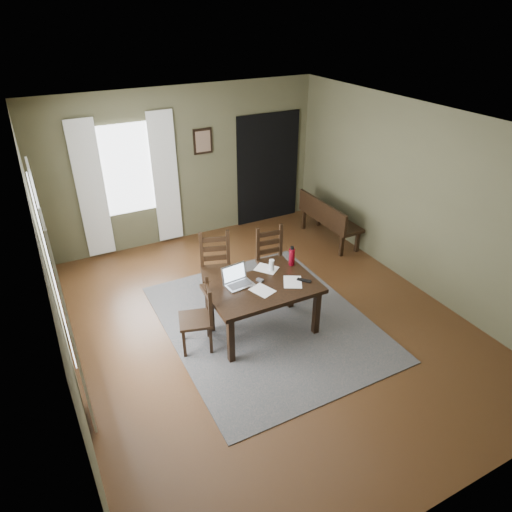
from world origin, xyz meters
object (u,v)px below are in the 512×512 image
water_bottle (292,257)px  chair_back_right (273,261)px  bench (327,217)px  chair_end (199,317)px  chair_back_left (217,269)px  laptop (237,279)px  dining_table (263,293)px

water_bottle → chair_back_right: bearing=88.1°
chair_back_right → bench: chair_back_right is taller
chair_end → water_bottle: bearing=114.1°
bench → chair_back_left: bearing=107.8°
bench → laptop: laptop is taller
chair_back_left → bench: (2.51, 0.81, -0.03)m
dining_table → laptop: bearing=139.6°
laptop → water_bottle: bearing=-1.1°
chair_end → water_bottle: water_bottle is taller
laptop → dining_table: bearing=-47.3°
chair_back_right → bench: size_ratio=0.71×
laptop → water_bottle: (0.87, 0.08, 0.07)m
chair_end → chair_back_left: size_ratio=0.90×
chair_back_left → bench: size_ratio=0.73×
laptop → chair_back_right: bearing=29.0°
chair_back_left → laptop: chair_back_left is taller
chair_end → bench: bearing=134.8°
chair_back_right → chair_end: bearing=-147.0°
chair_back_left → dining_table: bearing=-59.9°
chair_back_right → dining_table: bearing=-119.9°
chair_back_right → water_bottle: bearing=-85.8°
dining_table → chair_end: chair_end is taller
chair_end → water_bottle: (1.45, 0.20, 0.39)m
dining_table → chair_back_left: 1.03m
chair_back_right → laptop: bearing=-138.7°
laptop → chair_back_left: bearing=81.1°
water_bottle → bench: bearing=41.7°
water_bottle → chair_back_left: bearing=140.2°
chair_back_right → water_bottle: (-0.02, -0.55, 0.36)m
chair_back_left → chair_back_right: chair_back_left is taller
dining_table → chair_back_right: 1.07m
chair_end → chair_back_left: bearing=161.7°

